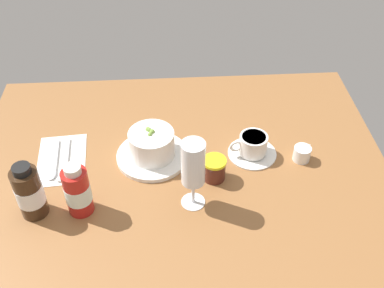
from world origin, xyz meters
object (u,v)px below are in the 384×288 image
(cutlery_setting, at_px, (61,160))
(wine_glass, at_px, (193,166))
(jam_jar, at_px, (214,169))
(sauce_bottle_brown, at_px, (29,192))
(porridge_bowl, at_px, (152,146))
(sauce_bottle_red, at_px, (78,191))
(coffee_cup, at_px, (253,146))
(creamer_jug, at_px, (302,153))

(cutlery_setting, distance_m, wine_glass, 0.40)
(jam_jar, bearing_deg, sauce_bottle_brown, 11.16)
(porridge_bowl, height_order, jam_jar, porridge_bowl)
(wine_glass, height_order, sauce_bottle_red, wine_glass)
(porridge_bowl, relative_size, coffee_cup, 1.46)
(porridge_bowl, xyz_separation_m, coffee_cup, (-0.27, 0.00, -0.01))
(sauce_bottle_red, xyz_separation_m, sauce_bottle_brown, (0.11, 0.00, 0.00))
(jam_jar, relative_size, sauce_bottle_brown, 0.41)
(wine_glass, bearing_deg, sauce_bottle_red, 1.22)
(wine_glass, height_order, sauce_bottle_brown, wine_glass)
(wine_glass, xyz_separation_m, jam_jar, (-0.06, -0.08, -0.09))
(porridge_bowl, height_order, sauce_bottle_brown, sauce_bottle_brown)
(sauce_bottle_brown, bearing_deg, sauce_bottle_red, -179.65)
(wine_glass, bearing_deg, sauce_bottle_brown, 0.97)
(creamer_jug, distance_m, sauce_bottle_brown, 0.69)
(wine_glass, xyz_separation_m, sauce_bottle_brown, (0.38, 0.01, -0.05))
(cutlery_setting, distance_m, sauce_bottle_brown, 0.19)
(coffee_cup, relative_size, jam_jar, 2.11)
(sauce_bottle_red, bearing_deg, cutlery_setting, -66.68)
(creamer_jug, xyz_separation_m, sauce_bottle_red, (0.57, 0.14, 0.04))
(jam_jar, bearing_deg, cutlery_setting, -12.33)
(porridge_bowl, distance_m, wine_glass, 0.21)
(creamer_jug, height_order, jam_jar, jam_jar)
(jam_jar, bearing_deg, coffee_cup, -143.63)
(porridge_bowl, distance_m, cutlery_setting, 0.25)
(creamer_jug, height_order, sauce_bottle_brown, sauce_bottle_brown)
(coffee_cup, bearing_deg, jam_jar, 36.37)
(cutlery_setting, xyz_separation_m, jam_jar, (-0.40, 0.09, 0.03))
(porridge_bowl, bearing_deg, jam_jar, 151.43)
(creamer_jug, bearing_deg, cutlery_setting, -3.04)
(creamer_jug, bearing_deg, wine_glass, 23.97)
(coffee_cup, height_order, wine_glass, wine_glass)
(cutlery_setting, relative_size, wine_glass, 1.07)
(sauce_bottle_red, distance_m, sauce_bottle_brown, 0.11)
(cutlery_setting, distance_m, coffee_cup, 0.51)
(jam_jar, height_order, sauce_bottle_brown, sauce_bottle_brown)
(porridge_bowl, xyz_separation_m, cutlery_setting, (0.24, -0.00, -0.04))
(porridge_bowl, xyz_separation_m, jam_jar, (-0.16, 0.09, -0.01))
(wine_glass, relative_size, jam_jar, 3.06)
(creamer_jug, bearing_deg, sauce_bottle_red, 13.76)
(wine_glass, bearing_deg, cutlery_setting, -26.04)
(porridge_bowl, height_order, creamer_jug, porridge_bowl)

